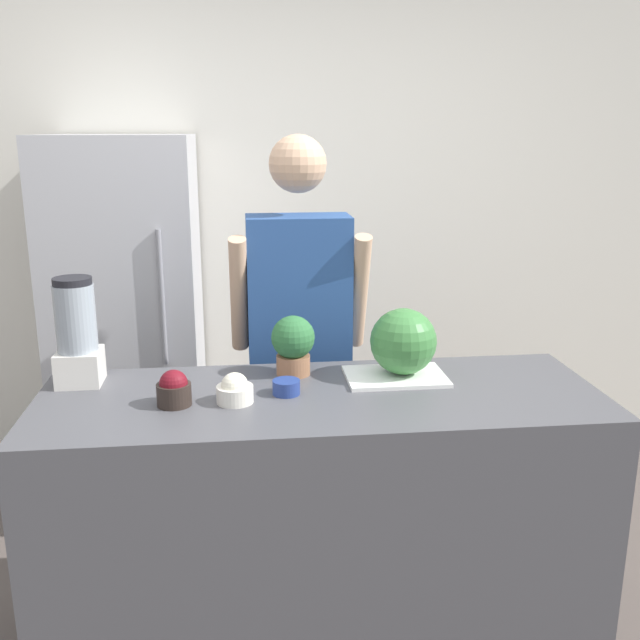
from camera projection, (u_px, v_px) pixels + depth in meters
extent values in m
cube|color=white|center=(287.00, 219.00, 3.90)|extent=(8.00, 0.06, 2.60)
cube|color=#4C4C51|center=(321.00, 515.00, 2.52)|extent=(1.90, 0.69, 0.91)
cube|color=#B7B7BC|center=(129.00, 316.00, 3.54)|extent=(0.69, 0.71, 1.75)
cylinder|color=gray|center=(162.00, 298.00, 3.16)|extent=(0.02, 0.02, 0.61)
cube|color=#333338|center=(300.00, 450.00, 3.10)|extent=(0.31, 0.18, 0.84)
cube|color=#284C8C|center=(299.00, 289.00, 2.92)|extent=(0.42, 0.22, 0.60)
sphere|color=#DBAD89|center=(298.00, 164.00, 2.79)|extent=(0.23, 0.23, 0.23)
cylinder|color=#DBAD89|center=(239.00, 295.00, 2.85)|extent=(0.07, 0.24, 0.50)
cylinder|color=#DBAD89|center=(359.00, 292.00, 2.91)|extent=(0.07, 0.24, 0.50)
cube|color=white|center=(395.00, 376.00, 2.55)|extent=(0.35, 0.25, 0.01)
sphere|color=#3D7F3D|center=(403.00, 341.00, 2.53)|extent=(0.24, 0.24, 0.24)
cylinder|color=#2D231E|center=(174.00, 394.00, 2.30)|extent=(0.11, 0.11, 0.07)
sphere|color=maroon|center=(174.00, 384.00, 2.29)|extent=(0.09, 0.09, 0.09)
cylinder|color=white|center=(235.00, 394.00, 2.32)|extent=(0.12, 0.12, 0.06)
sphere|color=white|center=(235.00, 386.00, 2.31)|extent=(0.09, 0.09, 0.09)
cylinder|color=navy|center=(286.00, 387.00, 2.40)|extent=(0.09, 0.09, 0.05)
cube|color=silver|center=(80.00, 367.00, 2.49)|extent=(0.15, 0.15, 0.12)
cylinder|color=#99A3AD|center=(75.00, 318.00, 2.44)|extent=(0.14, 0.14, 0.23)
cylinder|color=black|center=(72.00, 281.00, 2.41)|extent=(0.13, 0.13, 0.02)
cylinder|color=#996647|center=(293.00, 365.00, 2.59)|extent=(0.12, 0.12, 0.07)
sphere|color=#2D6B38|center=(293.00, 337.00, 2.56)|extent=(0.16, 0.16, 0.16)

